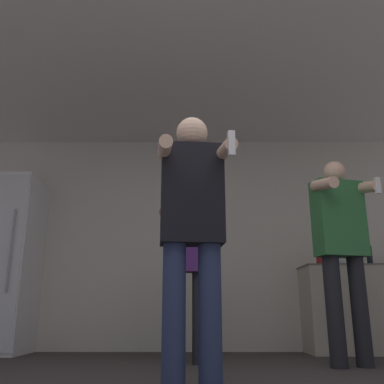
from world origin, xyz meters
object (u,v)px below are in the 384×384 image
(refrigerator, at_px, (4,263))
(person_woman_foreground, at_px, (192,225))
(bottle_brown_liquor, at_px, (320,258))
(bottle_tall_gin, at_px, (369,255))
(person_spectator_back, at_px, (186,249))
(bottle_green_wine, at_px, (340,254))
(person_man_side, at_px, (341,242))

(refrigerator, xyz_separation_m, person_woman_foreground, (2.12, -2.31, -0.04))
(refrigerator, bearing_deg, bottle_brown_liquor, 0.01)
(bottle_brown_liquor, bearing_deg, bottle_tall_gin, 0.00)
(bottle_brown_liquor, bearing_deg, person_woman_foreground, -121.44)
(refrigerator, relative_size, bottle_tall_gin, 6.92)
(bottle_brown_liquor, height_order, person_spectator_back, person_spectator_back)
(refrigerator, relative_size, person_spectator_back, 1.22)
(bottle_tall_gin, xyz_separation_m, person_spectator_back, (-2.03, -0.91, -0.06))
(bottle_green_wine, height_order, person_man_side, person_man_side)
(refrigerator, height_order, bottle_tall_gin, refrigerator)
(refrigerator, xyz_separation_m, bottle_brown_liquor, (3.54, 0.00, 0.05))
(bottle_tall_gin, xyz_separation_m, person_woman_foreground, (-1.97, -2.31, -0.12))
(bottle_green_wine, bearing_deg, bottle_brown_liquor, -180.00)
(bottle_green_wine, xyz_separation_m, bottle_tall_gin, (0.32, -0.00, -0.00))
(person_woman_foreground, bearing_deg, bottle_tall_gin, 49.59)
(bottle_brown_liquor, xyz_separation_m, person_man_side, (-0.13, -1.12, -0.00))
(bottle_green_wine, distance_m, person_spectator_back, 1.94)
(bottle_green_wine, xyz_separation_m, bottle_brown_liquor, (-0.23, -0.00, -0.04))
(bottle_tall_gin, bearing_deg, person_spectator_back, -155.89)
(refrigerator, distance_m, person_woman_foreground, 3.14)
(person_woman_foreground, bearing_deg, bottle_green_wine, 54.54)
(refrigerator, height_order, bottle_brown_liquor, refrigerator)
(bottle_brown_liquor, bearing_deg, refrigerator, -179.99)
(refrigerator, xyz_separation_m, bottle_tall_gin, (4.09, 0.00, 0.08))
(bottle_green_wine, distance_m, bottle_tall_gin, 0.32)
(bottle_brown_liquor, relative_size, person_spectator_back, 0.14)
(person_spectator_back, bearing_deg, bottle_tall_gin, 24.11)
(person_man_side, bearing_deg, bottle_green_wine, 72.06)
(bottle_tall_gin, relative_size, person_spectator_back, 0.18)
(bottle_brown_liquor, xyz_separation_m, person_spectator_back, (-1.48, -0.91, -0.03))
(bottle_green_wine, relative_size, bottle_brown_liquor, 1.28)
(bottle_green_wine, distance_m, bottle_brown_liquor, 0.24)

